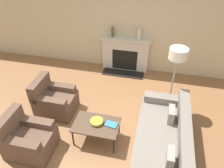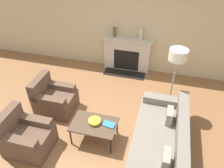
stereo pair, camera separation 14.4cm
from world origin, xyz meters
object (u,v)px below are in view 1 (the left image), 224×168
at_px(armchair_far, 54,100).
at_px(mantel_vase_left, 113,32).
at_px(coffee_table, 96,125).
at_px(floor_lamp, 177,59).
at_px(couch, 163,143).
at_px(mantel_vase_center_left, 139,34).
at_px(armchair_near, 28,139).
at_px(bowl, 97,121).
at_px(book, 111,124).
at_px(fireplace, 125,55).

relative_size(armchair_far, mantel_vase_left, 3.05).
distance_m(coffee_table, floor_lamp, 2.15).
height_order(armchair_far, coffee_table, armchair_far).
relative_size(couch, mantel_vase_center_left, 7.12).
bearing_deg(armchair_far, armchair_near, -180.00).
xyz_separation_m(bowl, floor_lamp, (1.40, 1.28, 0.87)).
relative_size(couch, armchair_far, 2.63).
distance_m(armchair_near, mantel_vase_center_left, 3.85).
height_order(armchair_near, book, armchair_near).
xyz_separation_m(armchair_far, coffee_table, (1.22, -0.61, 0.10)).
relative_size(armchair_far, bowl, 3.32).
distance_m(armchair_near, book, 1.63).
bearing_deg(book, couch, 4.57).
xyz_separation_m(fireplace, armchair_far, (-1.28, -2.20, -0.19)).
relative_size(fireplace, bowl, 5.65).
bearing_deg(armchair_near, fireplace, -20.86).
relative_size(armchair_near, mantel_vase_center_left, 2.70).
bearing_deg(couch, armchair_far, -104.34).
height_order(armchair_far, book, armchair_far).
bearing_deg(fireplace, book, -85.24).
xyz_separation_m(armchair_near, bowl, (1.22, 0.59, 0.17)).
height_order(coffee_table, bowl, bowl).
bearing_deg(floor_lamp, book, -131.22).
distance_m(book, mantel_vase_left, 2.93).
bearing_deg(book, armchair_near, -149.21).
xyz_separation_m(fireplace, coffee_table, (-0.06, -2.81, -0.09)).
bearing_deg(mantel_vase_left, fireplace, -2.28).
bearing_deg(bowl, couch, -3.20).
height_order(armchair_near, floor_lamp, floor_lamp).
bearing_deg(mantel_vase_left, floor_lamp, -41.10).
bearing_deg(book, bowl, -168.71).
bearing_deg(armchair_far, floor_lamp, -74.96).
height_order(couch, floor_lamp, floor_lamp).
bearing_deg(mantel_vase_center_left, armchair_far, -126.57).
height_order(book, mantel_vase_center_left, mantel_vase_center_left).
distance_m(bowl, floor_lamp, 2.09).
bearing_deg(coffee_table, armchair_far, 153.22).
relative_size(couch, armchair_near, 2.63).
xyz_separation_m(armchair_near, mantel_vase_center_left, (1.64, 3.37, 0.87)).
bearing_deg(armchair_far, fireplace, -30.22).
xyz_separation_m(bowl, book, (0.29, 0.01, -0.03)).
bearing_deg(armchair_far, book, -110.53).
height_order(couch, armchair_near, armchair_near).
bearing_deg(couch, book, -94.68).
relative_size(bowl, floor_lamp, 0.16).
height_order(armchair_far, bowl, armchair_far).
distance_m(couch, bowl, 1.34).
xyz_separation_m(couch, coffee_table, (-1.33, 0.04, 0.12)).
relative_size(armchair_near, book, 3.30).
distance_m(fireplace, book, 2.77).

